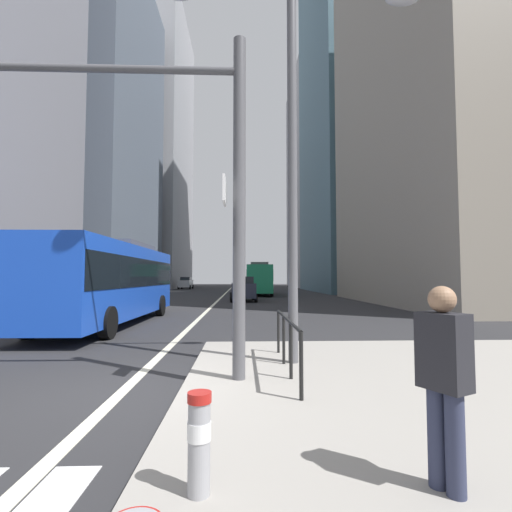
{
  "coord_description": "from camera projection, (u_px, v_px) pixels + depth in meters",
  "views": [
    {
      "loc": [
        1.96,
        -6.32,
        1.88
      ],
      "look_at": [
        3.32,
        30.83,
        3.98
      ],
      "focal_mm": 26.57,
      "sensor_mm": 36.0,
      "label": 1
    }
  ],
  "objects": [
    {
      "name": "office_tower_right_near",
      "position": [
        447.0,
        74.0,
        27.87
      ],
      "size": [
        11.32,
        21.26,
        33.64
      ],
      "primitive_type": "cube",
      "color": "gray",
      "rests_on": "ground"
    },
    {
      "name": "pedestrian_railing",
      "position": [
        287.0,
        333.0,
        7.05
      ],
      "size": [
        0.06,
        3.44,
        0.98
      ],
      "color": "black",
      "rests_on": "median_island"
    },
    {
      "name": "office_tower_left_mid",
      "position": [
        96.0,
        129.0,
        46.36
      ],
      "size": [
        11.77,
        21.97,
        40.13
      ],
      "primitive_type": "cube",
      "color": "slate",
      "rests_on": "ground"
    },
    {
      "name": "traffic_signal_gantry",
      "position": [
        130.0,
        150.0,
        6.58
      ],
      "size": [
        5.75,
        0.65,
        6.0
      ],
      "color": "#515156",
      "rests_on": "median_island"
    },
    {
      "name": "lane_centre_line",
      "position": [
        222.0,
        297.0,
        36.06
      ],
      "size": [
        0.2,
        80.0,
        0.01
      ],
      "primitive_type": "cube",
      "color": "beige",
      "rests_on": "ground"
    },
    {
      "name": "office_tower_right_mid",
      "position": [
        351.0,
        98.0,
        52.66
      ],
      "size": [
        11.1,
        21.53,
        53.67
      ],
      "primitive_type": "cube",
      "color": "slate",
      "rests_on": "ground"
    },
    {
      "name": "office_tower_left_far",
      "position": [
        149.0,
        151.0,
        72.35
      ],
      "size": [
        13.87,
        24.04,
        52.07
      ],
      "primitive_type": "cube",
      "color": "#9E9EA3",
      "rests_on": "ground"
    },
    {
      "name": "car_oncoming_mid",
      "position": [
        186.0,
        283.0,
        61.39
      ],
      "size": [
        2.09,
        4.53,
        1.94
      ],
      "color": "silver",
      "rests_on": "ground"
    },
    {
      "name": "bollard_left",
      "position": [
        199.0,
        437.0,
        3.03
      ],
      "size": [
        0.2,
        0.2,
        0.8
      ],
      "color": "#99999E",
      "rests_on": "median_island"
    },
    {
      "name": "ground_plane",
      "position": [
        214.0,
        305.0,
        26.09
      ],
      "size": [
        160.0,
        160.0,
        0.0
      ],
      "primitive_type": "plane",
      "color": "#28282B"
    },
    {
      "name": "city_bus_red_receding",
      "position": [
        259.0,
        278.0,
        40.92
      ],
      "size": [
        2.93,
        11.34,
        3.4
      ],
      "color": "#198456",
      "rests_on": "ground"
    },
    {
      "name": "car_receding_near",
      "position": [
        243.0,
        289.0,
        29.89
      ],
      "size": [
        2.2,
        4.57,
        1.94
      ],
      "color": "#232838",
      "rests_on": "ground"
    },
    {
      "name": "city_bus_blue_oncoming",
      "position": [
        111.0,
        278.0,
        15.1
      ],
      "size": [
        2.8,
        10.98,
        3.4
      ],
      "color": "blue",
      "rests_on": "ground"
    },
    {
      "name": "street_lamp_post",
      "position": [
        292.0,
        116.0,
        7.98
      ],
      "size": [
        5.5,
        0.32,
        8.0
      ],
      "color": "#56565B",
      "rests_on": "median_island"
    },
    {
      "name": "median_island",
      "position": [
        493.0,
        405.0,
        5.34
      ],
      "size": [
        9.0,
        10.0,
        0.15
      ],
      "primitive_type": "cube",
      "color": "gray",
      "rests_on": "ground"
    },
    {
      "name": "pedestrian_waiting",
      "position": [
        444.0,
        376.0,
        3.11
      ],
      "size": [
        0.39,
        0.45,
        1.66
      ],
      "color": "#2D334C",
      "rests_on": "median_island"
    },
    {
      "name": "office_tower_right_far",
      "position": [
        317.0,
        183.0,
        75.86
      ],
      "size": [
        10.1,
        20.04,
        41.73
      ],
      "primitive_type": "cube",
      "color": "#9E9EA3",
      "rests_on": "ground"
    }
  ]
}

